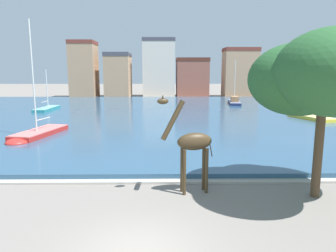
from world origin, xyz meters
name	(u,v)px	position (x,y,z in m)	size (l,w,h in m)	color
ground_plane	(136,252)	(0.00, 0.00, 0.00)	(300.00, 300.00, 0.00)	gray
harbor_water	(157,113)	(0.00, 32.95, 0.18)	(89.70, 52.95, 0.37)	#2D5170
quay_edge_coping	(147,182)	(0.00, 6.22, 0.06)	(89.70, 0.50, 0.12)	#ADA89E
giraffe_statue	(192,143)	(2.14, 4.91, 2.34)	(2.60, 1.00, 4.59)	#42331E
sailboat_navy	(234,102)	(12.92, 44.07, 0.56)	(3.05, 9.38, 7.65)	navy
sailboat_teal	(49,109)	(-15.50, 35.38, 0.39)	(1.75, 7.26, 6.02)	teal
sailboat_red	(36,135)	(-9.62, 16.25, 0.45)	(3.14, 7.12, 9.67)	red
sailboat_yellow	(308,118)	(17.41, 26.17, 0.39)	(3.66, 6.87, 5.86)	gold
shade_tree	(328,75)	(7.65, 4.03, 5.43)	(6.58, 6.30, 7.21)	brown
townhouse_tall_gabled	(84,70)	(-16.79, 61.50, 6.21)	(5.52, 6.30, 12.40)	tan
townhouse_end_terrace	(118,75)	(-9.41, 62.96, 4.98)	(5.50, 8.08, 9.92)	tan
townhouse_wide_warehouse	(159,68)	(-0.20, 64.67, 6.67)	(7.47, 5.21, 13.31)	beige
townhouse_narrow_midrow	(192,77)	(7.63, 65.19, 4.47)	(7.52, 6.18, 8.92)	#8E5142
townhouse_corner_house	(240,73)	(18.42, 63.25, 5.55)	(7.71, 5.45, 11.07)	tan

